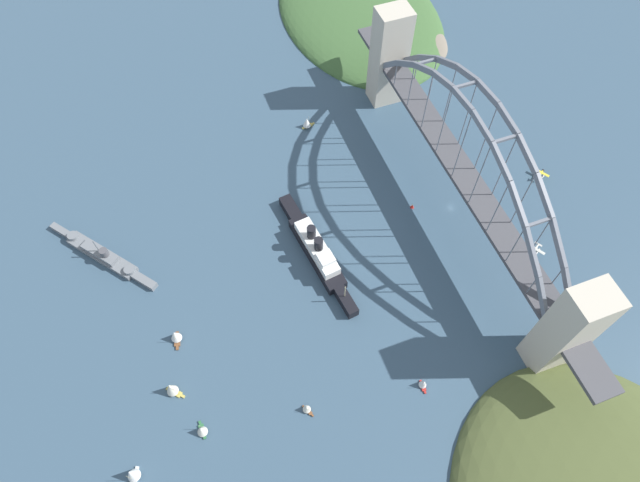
% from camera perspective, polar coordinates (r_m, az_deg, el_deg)
% --- Properties ---
extents(ground_plane, '(1400.00, 1400.00, 0.00)m').
position_cam_1_polar(ground_plane, '(323.49, 13.48, 3.47)').
color(ground_plane, '#385166').
extents(harbor_arch_bridge, '(253.39, 19.88, 79.04)m').
position_cam_1_polar(harbor_arch_bridge, '(297.58, 14.77, 7.20)').
color(harbor_arch_bridge, beige).
rests_on(harbor_arch_bridge, ground).
extents(headland_east_shore, '(168.16, 113.17, 20.21)m').
position_cam_1_polar(headland_east_shore, '(439.69, 4.45, 22.32)').
color(headland_east_shore, '#3D6033').
rests_on(headland_east_shore, ground).
extents(ocean_liner, '(81.70, 16.62, 18.80)m').
position_cam_1_polar(ocean_liner, '(292.51, -0.34, -0.97)').
color(ocean_liner, black).
rests_on(ocean_liner, ground).
extents(naval_cruiser, '(60.67, 49.03, 16.30)m').
position_cam_1_polar(naval_cruiser, '(316.60, -21.72, -1.35)').
color(naval_cruiser, slate).
rests_on(naval_cruiser, ground).
extents(seaplane_taxiing_near_bridge, '(9.47, 8.58, 4.97)m').
position_cam_1_polar(seaplane_taxiing_near_bridge, '(351.37, 21.94, 6.44)').
color(seaplane_taxiing_near_bridge, '#B7B7B2').
rests_on(seaplane_taxiing_near_bridge, ground).
extents(seaplane_second_in_formation, '(10.28, 8.57, 4.92)m').
position_cam_1_polar(seaplane_second_in_formation, '(318.92, 21.51, -0.78)').
color(seaplane_second_in_formation, '#B7B7B2').
rests_on(seaplane_second_in_formation, ground).
extents(small_boat_0, '(8.77, 8.70, 11.76)m').
position_cam_1_polar(small_boat_0, '(271.09, -15.25, -14.59)').
color(small_boat_0, gold).
rests_on(small_boat_0, ground).
extents(small_boat_1, '(6.64, 5.11, 6.51)m').
position_cam_1_polar(small_boat_1, '(262.16, -1.39, -17.02)').
color(small_boat_1, brown).
rests_on(small_boat_1, ground).
extents(small_boat_2, '(8.61, 4.99, 8.19)m').
position_cam_1_polar(small_boat_2, '(264.39, -12.23, -18.70)').
color(small_boat_2, '#2D6B3D').
rests_on(small_boat_2, ground).
extents(small_boat_3, '(9.73, 6.31, 9.58)m').
position_cam_1_polar(small_boat_3, '(280.91, -14.83, -9.52)').
color(small_boat_3, brown).
rests_on(small_boat_3, ground).
extents(small_boat_4, '(9.86, 7.58, 11.93)m').
position_cam_1_polar(small_boat_4, '(266.30, -19.02, -21.98)').
color(small_boat_4, silver).
rests_on(small_boat_4, ground).
extents(small_boat_5, '(5.70, 8.78, 8.57)m').
position_cam_1_polar(small_boat_5, '(351.51, -1.38, 12.25)').
color(small_boat_5, gold).
rests_on(small_boat_5, ground).
extents(small_boat_6, '(6.74, 3.92, 7.28)m').
position_cam_1_polar(small_boat_6, '(269.37, 10.71, -14.37)').
color(small_boat_6, '#B2231E').
rests_on(small_boat_6, ground).
extents(channel_marker_buoy, '(2.20, 2.20, 2.75)m').
position_cam_1_polar(channel_marker_buoy, '(317.98, 9.58, 3.60)').
color(channel_marker_buoy, red).
rests_on(channel_marker_buoy, ground).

